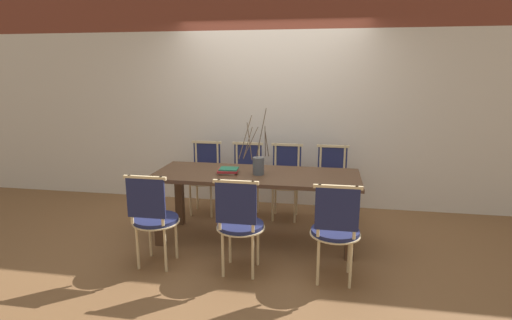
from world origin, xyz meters
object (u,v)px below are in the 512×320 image
object	(u,v)px
chair_near_center	(336,228)
vase_centerpiece	(258,164)
chair_far_center	(286,178)
book_stack	(228,171)
dining_table	(256,184)

from	to	relation	value
chair_near_center	vase_centerpiece	size ratio (longest dim) A/B	1.33
chair_far_center	vase_centerpiece	xyz separation A→B (m)	(-0.22, -0.80, 0.36)
chair_far_center	book_stack	distance (m)	1.01
chair_far_center	vase_centerpiece	size ratio (longest dim) A/B	1.33
dining_table	book_stack	xyz separation A→B (m)	(-0.30, -0.03, 0.14)
dining_table	chair_near_center	bearing A→B (deg)	-42.56
vase_centerpiece	book_stack	size ratio (longest dim) A/B	2.93
chair_near_center	chair_far_center	distance (m)	1.65
dining_table	book_stack	distance (m)	0.34
vase_centerpiece	dining_table	bearing A→B (deg)	133.54
dining_table	chair_far_center	distance (m)	0.82
book_stack	chair_far_center	bearing A→B (deg)	55.59
chair_near_center	book_stack	size ratio (longest dim) A/B	3.90
vase_centerpiece	book_stack	world-z (taller)	vase_centerpiece
dining_table	vase_centerpiece	xyz separation A→B (m)	(0.03, -0.03, 0.22)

